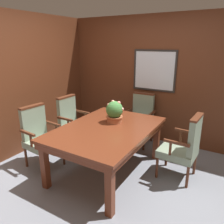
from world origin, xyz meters
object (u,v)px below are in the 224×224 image
at_px(chair_left_near, 40,135).
at_px(potted_plant, 115,112).
at_px(chair_head_far, 141,118).
at_px(dining_table, 107,133).
at_px(chair_right_far, 184,146).
at_px(chair_left_far, 73,122).

xyz_separation_m(chair_left_near, potted_plant, (1.03, 0.62, 0.39)).
relative_size(chair_head_far, potted_plant, 2.83).
bearing_deg(potted_plant, dining_table, -86.19).
height_order(dining_table, chair_right_far, chair_right_far).
height_order(chair_left_far, potted_plant, potted_plant).
relative_size(chair_left_far, chair_head_far, 1.00).
height_order(chair_left_far, chair_right_far, same).
bearing_deg(chair_right_far, dining_table, -65.31).
distance_m(chair_left_near, potted_plant, 1.26).
bearing_deg(dining_table, chair_left_near, -160.55).
height_order(chair_left_far, chair_left_near, same).
xyz_separation_m(chair_left_far, chair_head_far, (1.01, 0.86, 0.00)).
bearing_deg(potted_plant, chair_left_near, -148.67).
xyz_separation_m(chair_left_far, chair_left_near, (-0.04, -0.76, 0.00)).
bearing_deg(chair_head_far, dining_table, -91.85).
xyz_separation_m(chair_right_far, chair_head_far, (-1.04, 0.84, 0.00)).
distance_m(chair_left_far, chair_right_far, 2.05).
height_order(chair_right_far, chair_left_near, same).
height_order(dining_table, chair_head_far, chair_head_far).
bearing_deg(chair_left_near, chair_left_far, 2.44).
xyz_separation_m(dining_table, chair_left_far, (-1.01, 0.39, -0.13)).
bearing_deg(potted_plant, chair_head_far, 88.73).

